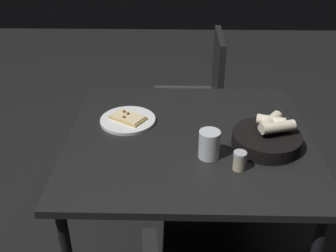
{
  "coord_description": "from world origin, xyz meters",
  "views": [
    {
      "loc": [
        0.06,
        1.42,
        1.62
      ],
      "look_at": [
        0.09,
        -0.02,
        0.77
      ],
      "focal_mm": 41.83,
      "sensor_mm": 36.0,
      "label": 1
    }
  ],
  "objects_px": {
    "beer_glass": "(209,145)",
    "chair_far": "(199,92)",
    "dining_table": "(189,148)",
    "pepper_shaker": "(239,162)",
    "pizza_plate": "(128,120)",
    "bread_basket": "(267,138)"
  },
  "relations": [
    {
      "from": "dining_table",
      "to": "pepper_shaker",
      "type": "relative_size",
      "value": 13.78
    },
    {
      "from": "dining_table",
      "to": "chair_far",
      "type": "relative_size",
      "value": 1.15
    },
    {
      "from": "beer_glass",
      "to": "dining_table",
      "type": "bearing_deg",
      "value": -64.7
    },
    {
      "from": "pizza_plate",
      "to": "beer_glass",
      "type": "bearing_deg",
      "value": 142.36
    },
    {
      "from": "pizza_plate",
      "to": "chair_far",
      "type": "xyz_separation_m",
      "value": [
        -0.37,
        -0.79,
        -0.23
      ]
    },
    {
      "from": "pizza_plate",
      "to": "bread_basket",
      "type": "bearing_deg",
      "value": 162.45
    },
    {
      "from": "dining_table",
      "to": "chair_far",
      "type": "bearing_deg",
      "value": -95.63
    },
    {
      "from": "pepper_shaker",
      "to": "dining_table",
      "type": "bearing_deg",
      "value": -52.17
    },
    {
      "from": "pepper_shaker",
      "to": "chair_far",
      "type": "xyz_separation_m",
      "value": [
        0.09,
        -1.13,
        -0.26
      ]
    },
    {
      "from": "beer_glass",
      "to": "chair_far",
      "type": "relative_size",
      "value": 0.13
    },
    {
      "from": "dining_table",
      "to": "bread_basket",
      "type": "distance_m",
      "value": 0.34
    },
    {
      "from": "chair_far",
      "to": "bread_basket",
      "type": "bearing_deg",
      "value": 102.94
    },
    {
      "from": "pizza_plate",
      "to": "chair_far",
      "type": "relative_size",
      "value": 0.28
    },
    {
      "from": "beer_glass",
      "to": "pizza_plate",
      "type": "bearing_deg",
      "value": -37.64
    },
    {
      "from": "pizza_plate",
      "to": "pepper_shaker",
      "type": "xyz_separation_m",
      "value": [
        -0.46,
        0.35,
        0.02
      ]
    },
    {
      "from": "beer_glass",
      "to": "chair_far",
      "type": "distance_m",
      "value": 1.09
    },
    {
      "from": "pizza_plate",
      "to": "bread_basket",
      "type": "relative_size",
      "value": 0.9
    },
    {
      "from": "dining_table",
      "to": "beer_glass",
      "type": "relative_size",
      "value": 9.11
    },
    {
      "from": "beer_glass",
      "to": "pepper_shaker",
      "type": "distance_m",
      "value": 0.14
    },
    {
      "from": "beer_glass",
      "to": "bread_basket",
      "type": "bearing_deg",
      "value": -161.15
    },
    {
      "from": "dining_table",
      "to": "beer_glass",
      "type": "bearing_deg",
      "value": 115.3
    },
    {
      "from": "bread_basket",
      "to": "chair_far",
      "type": "bearing_deg",
      "value": -77.06
    }
  ]
}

